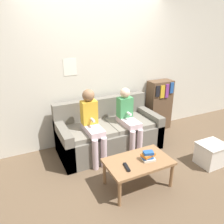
% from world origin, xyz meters
% --- Properties ---
extents(ground_plane, '(10.00, 10.00, 0.00)m').
position_xyz_m(ground_plane, '(0.00, 0.00, 0.00)').
color(ground_plane, brown).
extents(wall_back, '(8.00, 0.07, 2.60)m').
position_xyz_m(wall_back, '(-0.00, 1.00, 1.30)').
color(wall_back, beige).
rests_on(wall_back, ground_plane).
extents(couch, '(1.72, 0.79, 0.85)m').
position_xyz_m(couch, '(0.00, 0.51, 0.29)').
color(couch, '#6B665B').
rests_on(couch, ground_plane).
extents(coffee_table, '(0.86, 0.52, 0.39)m').
position_xyz_m(coffee_table, '(-0.06, -0.53, 0.34)').
color(coffee_table, '#8E6642').
rests_on(coffee_table, ground_plane).
extents(person_left, '(0.24, 0.55, 1.14)m').
position_xyz_m(person_left, '(-0.36, 0.33, 0.65)').
color(person_left, silver).
rests_on(person_left, ground_plane).
extents(person_right, '(0.24, 0.55, 1.09)m').
position_xyz_m(person_right, '(0.27, 0.32, 0.61)').
color(person_right, silver).
rests_on(person_right, ground_plane).
extents(tv_remote, '(0.07, 0.17, 0.02)m').
position_xyz_m(tv_remote, '(-0.27, -0.60, 0.40)').
color(tv_remote, black).
rests_on(tv_remote, coffee_table).
extents(book_stack, '(0.20, 0.17, 0.12)m').
position_xyz_m(book_stack, '(0.07, -0.56, 0.44)').
color(book_stack, silver).
rests_on(book_stack, coffee_table).
extents(bookshelf, '(0.49, 0.29, 1.02)m').
position_xyz_m(bookshelf, '(1.29, 0.82, 0.51)').
color(bookshelf, brown).
rests_on(bookshelf, ground_plane).
extents(storage_box, '(0.41, 0.35, 0.35)m').
position_xyz_m(storage_box, '(1.23, -0.61, 0.18)').
color(storage_box, silver).
rests_on(storage_box, ground_plane).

